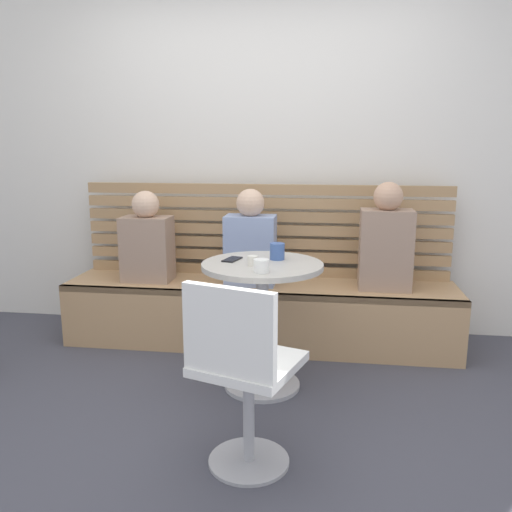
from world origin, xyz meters
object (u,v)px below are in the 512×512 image
(booth_bench, at_px, (259,313))
(phone_on_table, at_px, (232,259))
(cafe_table, at_px, (262,301))
(person_child_middle, at_px, (147,242))
(cup_mug_blue, at_px, (277,251))
(cup_ceramic_white, at_px, (261,266))
(person_child_left, at_px, (250,243))
(cup_espresso_small, at_px, (253,261))
(white_chair, at_px, (242,370))
(person_adult, at_px, (386,242))

(booth_bench, height_order, phone_on_table, phone_on_table)
(cafe_table, bearing_deg, booth_bench, 99.27)
(person_child_middle, distance_m, phone_on_table, 0.93)
(booth_bench, xyz_separation_m, cup_mug_blue, (0.18, -0.57, 0.57))
(phone_on_table, bearing_deg, cup_ceramic_white, 141.82)
(cafe_table, distance_m, person_child_left, 0.70)
(person_child_middle, distance_m, cup_mug_blue, 1.12)
(person_child_left, bearing_deg, cup_espresso_small, -80.35)
(cafe_table, distance_m, phone_on_table, 0.29)
(cup_espresso_small, relative_size, cup_mug_blue, 0.59)
(phone_on_table, bearing_deg, person_child_middle, -24.66)
(booth_bench, height_order, cup_mug_blue, cup_mug_blue)
(white_chair, height_order, person_child_left, person_child_left)
(cafe_table, distance_m, white_chair, 0.81)
(person_child_left, bearing_deg, white_chair, -82.73)
(cup_espresso_small, relative_size, phone_on_table, 0.40)
(person_child_left, bearing_deg, phone_on_table, -91.35)
(person_child_middle, relative_size, phone_on_table, 4.54)
(white_chair, relative_size, cup_ceramic_white, 10.63)
(person_adult, xyz_separation_m, person_child_middle, (-1.63, -0.01, -0.04))
(person_child_middle, xyz_separation_m, phone_on_table, (0.72, -0.60, 0.02))
(cafe_table, xyz_separation_m, cup_ceramic_white, (0.02, -0.22, 0.26))
(person_adult, height_order, person_child_middle, person_adult)
(person_adult, height_order, cup_ceramic_white, person_adult)
(booth_bench, relative_size, cup_espresso_small, 48.21)
(person_adult, distance_m, cup_espresso_small, 1.07)
(cup_ceramic_white, distance_m, phone_on_table, 0.34)
(white_chair, relative_size, person_child_left, 1.29)
(cafe_table, bearing_deg, person_child_left, 104.41)
(person_adult, bearing_deg, white_chair, -115.95)
(cafe_table, height_order, cup_espresso_small, cup_espresso_small)
(phone_on_table, bearing_deg, person_child_left, -76.38)
(cafe_table, xyz_separation_m, white_chair, (0.02, -0.81, -0.05))
(cafe_table, relative_size, cup_espresso_small, 13.21)
(cup_ceramic_white, height_order, cup_mug_blue, cup_mug_blue)
(cup_ceramic_white, xyz_separation_m, phone_on_table, (-0.20, 0.27, -0.03))
(white_chair, height_order, phone_on_table, white_chair)
(white_chair, distance_m, phone_on_table, 0.93)
(person_child_middle, bearing_deg, cup_espresso_small, -40.05)
(cup_ceramic_white, bearing_deg, person_child_middle, 136.77)
(person_adult, xyz_separation_m, cup_espresso_small, (-0.78, -0.73, 0.01))
(person_child_middle, height_order, phone_on_table, person_child_middle)
(cafe_table, bearing_deg, cup_espresso_small, -121.14)
(person_child_left, relative_size, cup_mug_blue, 6.92)
(person_child_left, bearing_deg, person_child_middle, -179.86)
(person_adult, height_order, cup_espresso_small, person_adult)
(cafe_table, relative_size, person_child_middle, 1.17)
(person_adult, xyz_separation_m, person_child_left, (-0.90, -0.01, -0.03))
(booth_bench, distance_m, person_adult, 1.00)
(booth_bench, height_order, cafe_table, cafe_table)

